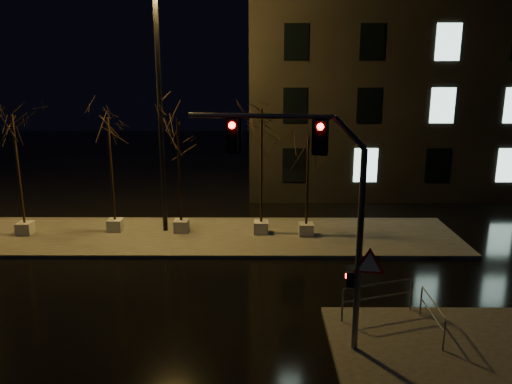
{
  "coord_description": "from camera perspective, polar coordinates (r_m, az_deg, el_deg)",
  "views": [
    {
      "loc": [
        1.99,
        -15.4,
        7.52
      ],
      "look_at": [
        1.91,
        3.41,
        2.8
      ],
      "focal_mm": 35.0,
      "sensor_mm": 36.0,
      "label": 1
    }
  ],
  "objects": [
    {
      "name": "ground",
      "position": [
        17.25,
        -6.56,
        -11.85
      ],
      "size": [
        90.0,
        90.0,
        0.0
      ],
      "primitive_type": "plane",
      "color": "black",
      "rests_on": "ground"
    },
    {
      "name": "median",
      "position": [
        22.75,
        -4.82,
        -5.07
      ],
      "size": [
        22.0,
        5.0,
        0.15
      ],
      "primitive_type": "cube",
      "color": "#45433E",
      "rests_on": "ground"
    },
    {
      "name": "sidewalk_corner",
      "position": [
        15.08,
        22.63,
        -16.69
      ],
      "size": [
        7.0,
        5.0,
        0.15
      ],
      "primitive_type": "cube",
      "color": "#45433E",
      "rests_on": "ground"
    },
    {
      "name": "building",
      "position": [
        35.49,
        20.58,
        13.19
      ],
      "size": [
        25.0,
        12.0,
        15.0
      ],
      "primitive_type": "cube",
      "color": "black",
      "rests_on": "ground"
    },
    {
      "name": "tree_0",
      "position": [
        24.15,
        -25.84,
        5.18
      ],
      "size": [
        1.8,
        1.8,
        5.55
      ],
      "color": "#BAB7AD",
      "rests_on": "median"
    },
    {
      "name": "tree_1",
      "position": [
        23.17,
        -16.41,
        5.32
      ],
      "size": [
        1.8,
        1.8,
        5.36
      ],
      "color": "#BAB7AD",
      "rests_on": "median"
    },
    {
      "name": "tree_2",
      "position": [
        22.38,
        -8.87,
        5.36
      ],
      "size": [
        1.8,
        1.8,
        5.32
      ],
      "color": "#BAB7AD",
      "rests_on": "median"
    },
    {
      "name": "tree_3",
      "position": [
        21.87,
        0.62,
        6.28
      ],
      "size": [
        1.8,
        1.8,
        5.8
      ],
      "color": "#BAB7AD",
      "rests_on": "median"
    },
    {
      "name": "tree_4",
      "position": [
        21.83,
        5.94,
        3.66
      ],
      "size": [
        1.8,
        1.8,
        4.54
      ],
      "color": "#BAB7AD",
      "rests_on": "median"
    },
    {
      "name": "traffic_signal_mast",
      "position": [
        12.71,
        7.43,
        -0.89
      ],
      "size": [
        5.09,
        0.79,
        6.26
      ],
      "rotation": [
        0.0,
        0.0,
        -0.13
      ],
      "color": "slate",
      "rests_on": "sidewalk_corner"
    },
    {
      "name": "streetlight_main",
      "position": [
        22.48,
        -10.98,
        10.8
      ],
      "size": [
        2.67,
        0.85,
        10.71
      ],
      "rotation": [
        0.0,
        0.0,
        -0.21
      ],
      "color": "black",
      "rests_on": "median"
    },
    {
      "name": "guard_rail_a",
      "position": [
        15.85,
        13.78,
        -11.29
      ],
      "size": [
        2.33,
        0.81,
        1.06
      ],
      "rotation": [
        0.0,
        0.0,
        0.32
      ],
      "color": "slate",
      "rests_on": "sidewalk_corner"
    },
    {
      "name": "guard_rail_b",
      "position": [
        15.41,
        19.5,
        -12.78
      ],
      "size": [
        0.06,
        2.02,
        0.96
      ],
      "rotation": [
        0.0,
        0.0,
        1.57
      ],
      "color": "slate",
      "rests_on": "sidewalk_corner"
    }
  ]
}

